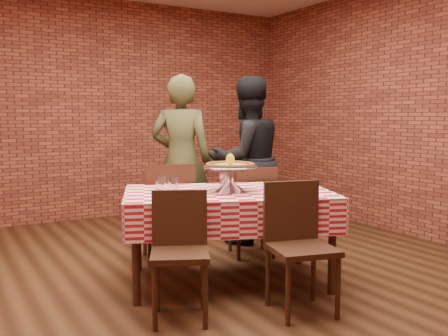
{
  "coord_description": "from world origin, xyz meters",
  "views": [
    {
      "loc": [
        -1.91,
        -3.56,
        1.37
      ],
      "look_at": [
        0.14,
        -0.05,
        0.94
      ],
      "focal_mm": 39.97,
      "sensor_mm": 36.0,
      "label": 1
    }
  ],
  "objects_px": {
    "chair_near_right": "(302,249)",
    "water_glass_right": "(161,183)",
    "pizza_stand": "(230,179)",
    "water_glass_left": "(173,186)",
    "chair_near_left": "(180,258)",
    "diner_olive": "(181,160)",
    "chair_far_left": "(167,211)",
    "condiment_caddy": "(225,178)",
    "diner_black": "(247,160)",
    "chair_far_right": "(251,211)",
    "table": "(228,237)",
    "pizza": "(230,166)"
  },
  "relations": [
    {
      "from": "water_glass_right",
      "to": "diner_olive",
      "type": "distance_m",
      "value": 1.24
    },
    {
      "from": "chair_near_left",
      "to": "chair_far_right",
      "type": "xyz_separation_m",
      "value": [
        1.28,
        1.08,
        0.01
      ]
    },
    {
      "from": "chair_near_right",
      "to": "chair_far_left",
      "type": "bearing_deg",
      "value": 113.42
    },
    {
      "from": "diner_black",
      "to": "chair_far_right",
      "type": "bearing_deg",
      "value": 64.97
    },
    {
      "from": "chair_near_right",
      "to": "chair_far_left",
      "type": "distance_m",
      "value": 1.68
    },
    {
      "from": "chair_near_right",
      "to": "diner_olive",
      "type": "relative_size",
      "value": 0.5
    },
    {
      "from": "pizza",
      "to": "water_glass_right",
      "type": "xyz_separation_m",
      "value": [
        -0.46,
        0.33,
        -0.14
      ]
    },
    {
      "from": "water_glass_right",
      "to": "diner_olive",
      "type": "height_order",
      "value": "diner_olive"
    },
    {
      "from": "chair_near_left",
      "to": "pizza_stand",
      "type": "bearing_deg",
      "value": 60.38
    },
    {
      "from": "pizza_stand",
      "to": "chair_far_right",
      "type": "height_order",
      "value": "pizza_stand"
    },
    {
      "from": "chair_far_left",
      "to": "table",
      "type": "bearing_deg",
      "value": 116.23
    },
    {
      "from": "chair_near_left",
      "to": "diner_black",
      "type": "relative_size",
      "value": 0.48
    },
    {
      "from": "table",
      "to": "pizza_stand",
      "type": "relative_size",
      "value": 3.6
    },
    {
      "from": "condiment_caddy",
      "to": "chair_near_left",
      "type": "xyz_separation_m",
      "value": [
        -0.81,
        -0.78,
        -0.4
      ]
    },
    {
      "from": "pizza",
      "to": "chair_near_right",
      "type": "height_order",
      "value": "pizza"
    },
    {
      "from": "water_glass_left",
      "to": "chair_far_left",
      "type": "height_order",
      "value": "chair_far_left"
    },
    {
      "from": "pizza_stand",
      "to": "water_glass_left",
      "type": "distance_m",
      "value": 0.47
    },
    {
      "from": "pizza_stand",
      "to": "chair_far_right",
      "type": "xyz_separation_m",
      "value": [
        0.6,
        0.6,
        -0.42
      ]
    },
    {
      "from": "condiment_caddy",
      "to": "water_glass_left",
      "type": "bearing_deg",
      "value": -129.39
    },
    {
      "from": "water_glass_right",
      "to": "pizza_stand",
      "type": "bearing_deg",
      "value": -35.53
    },
    {
      "from": "chair_far_right",
      "to": "chair_near_left",
      "type": "bearing_deg",
      "value": 57.4
    },
    {
      "from": "condiment_caddy",
      "to": "chair_far_left",
      "type": "height_order",
      "value": "chair_far_left"
    },
    {
      "from": "pizza",
      "to": "chair_near_right",
      "type": "bearing_deg",
      "value": -82.0
    },
    {
      "from": "chair_near_left",
      "to": "diner_olive",
      "type": "distance_m",
      "value": 2.1
    },
    {
      "from": "table",
      "to": "chair_far_right",
      "type": "xyz_separation_m",
      "value": [
        0.6,
        0.57,
        0.07
      ]
    },
    {
      "from": "water_glass_left",
      "to": "diner_olive",
      "type": "relative_size",
      "value": 0.07
    },
    {
      "from": "diner_olive",
      "to": "condiment_caddy",
      "type": "bearing_deg",
      "value": 122.91
    },
    {
      "from": "chair_far_left",
      "to": "diner_olive",
      "type": "relative_size",
      "value": 0.52
    },
    {
      "from": "chair_far_right",
      "to": "diner_black",
      "type": "bearing_deg",
      "value": -100.5
    },
    {
      "from": "chair_far_right",
      "to": "diner_black",
      "type": "relative_size",
      "value": 0.5
    },
    {
      "from": "chair_near_left",
      "to": "water_glass_left",
      "type": "bearing_deg",
      "value": 94.49
    },
    {
      "from": "diner_olive",
      "to": "water_glass_right",
      "type": "bearing_deg",
      "value": 94.03
    },
    {
      "from": "diner_olive",
      "to": "water_glass_left",
      "type": "bearing_deg",
      "value": 99.21
    },
    {
      "from": "pizza_stand",
      "to": "condiment_caddy",
      "type": "relative_size",
      "value": 3.4
    },
    {
      "from": "water_glass_left",
      "to": "water_glass_right",
      "type": "distance_m",
      "value": 0.23
    },
    {
      "from": "diner_olive",
      "to": "diner_black",
      "type": "relative_size",
      "value": 1.01
    },
    {
      "from": "water_glass_right",
      "to": "chair_far_right",
      "type": "height_order",
      "value": "water_glass_right"
    },
    {
      "from": "water_glass_right",
      "to": "condiment_caddy",
      "type": "distance_m",
      "value": 0.6
    },
    {
      "from": "chair_near_left",
      "to": "diner_olive",
      "type": "bearing_deg",
      "value": 89.51
    },
    {
      "from": "pizza",
      "to": "chair_far_left",
      "type": "relative_size",
      "value": 0.43
    },
    {
      "from": "chair_far_right",
      "to": "pizza_stand",
      "type": "bearing_deg",
      "value": 62.24
    },
    {
      "from": "condiment_caddy",
      "to": "chair_near_right",
      "type": "distance_m",
      "value": 1.15
    },
    {
      "from": "chair_near_right",
      "to": "chair_near_left",
      "type": "bearing_deg",
      "value": 172.53
    },
    {
      "from": "chair_far_left",
      "to": "diner_olive",
      "type": "xyz_separation_m",
      "value": [
        0.38,
        0.49,
        0.43
      ]
    },
    {
      "from": "chair_near_right",
      "to": "water_glass_right",
      "type": "bearing_deg",
      "value": 131.06
    },
    {
      "from": "table",
      "to": "water_glass_right",
      "type": "distance_m",
      "value": 0.71
    },
    {
      "from": "chair_near_right",
      "to": "diner_olive",
      "type": "xyz_separation_m",
      "value": [
        0.1,
        2.15,
        0.45
      ]
    },
    {
      "from": "chair_near_right",
      "to": "diner_black",
      "type": "distance_m",
      "value": 2.04
    },
    {
      "from": "pizza",
      "to": "chair_far_right",
      "type": "bearing_deg",
      "value": 45.01
    },
    {
      "from": "chair_near_right",
      "to": "diner_olive",
      "type": "distance_m",
      "value": 2.2
    }
  ]
}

